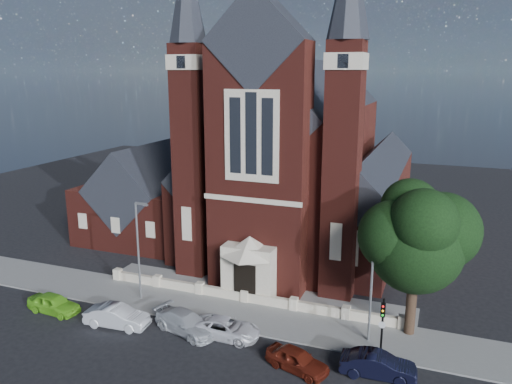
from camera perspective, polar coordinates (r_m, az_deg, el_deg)
ground at (r=47.73m, az=2.63°, el=-8.26°), size 120.00×120.00×0.00m
pavement_strip at (r=38.79m, az=-2.39°, el=-13.69°), size 60.00×5.00×0.12m
forecourt_paving at (r=42.11m, az=-0.20°, el=-11.36°), size 26.00×3.00×0.14m
forecourt_wall at (r=40.43m, az=-1.25°, el=-12.48°), size 24.00×0.40×0.90m
church at (r=52.77m, az=5.44°, el=3.09°), size 20.01×34.90×29.20m
parish_hall at (r=55.75m, az=-12.13°, el=-0.98°), size 12.00×12.20×10.24m
street_tree at (r=34.58m, az=17.98°, el=-5.33°), size 6.40×6.60×10.70m
street_lamp_left at (r=40.13m, az=-13.24°, el=-5.95°), size 1.16×0.22×8.09m
street_lamp_right at (r=33.99m, az=13.25°, el=-9.61°), size 1.16×0.22×8.09m
traffic_signal at (r=33.34m, az=14.26°, el=-13.99°), size 0.28×0.42×4.00m
car_lime_van at (r=41.50m, az=-22.11°, el=-11.73°), size 4.36×1.98×1.45m
car_silver_a at (r=37.99m, az=-15.60°, el=-13.54°), size 4.82×2.08×1.54m
car_silver_b at (r=36.29m, az=-8.00°, el=-14.57°), size 5.44×3.51×1.47m
car_white_suv at (r=35.48m, az=-3.46°, el=-15.26°), size 4.84×2.27×1.34m
car_dark_red at (r=32.16m, az=4.72°, el=-18.57°), size 4.38×2.82×1.39m
car_navy at (r=32.31m, az=13.78°, el=-18.68°), size 4.60×1.89×1.48m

